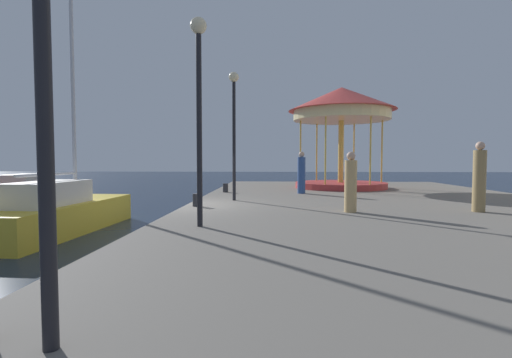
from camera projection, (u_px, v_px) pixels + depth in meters
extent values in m
plane|color=#162338|center=(187.00, 228.00, 12.21)|extent=(120.00, 120.00, 0.00)
cube|color=slate|center=(393.00, 218.00, 11.86)|extent=(13.35, 26.53, 0.80)
cube|color=maroon|center=(25.00, 201.00, 16.68)|extent=(2.82, 5.95, 0.85)
cube|color=beige|center=(24.00, 183.00, 16.62)|extent=(1.73, 2.70, 0.78)
cube|color=#4C6070|center=(37.00, 178.00, 17.86)|extent=(1.15, 0.29, 0.35)
cube|color=gold|center=(61.00, 218.00, 11.48)|extent=(2.11, 6.06, 0.94)
cube|color=beige|center=(48.00, 193.00, 10.87)|extent=(1.41, 2.69, 0.69)
cylinder|color=silver|center=(73.00, 100.00, 12.10)|extent=(0.12, 0.12, 6.58)
cylinder|color=silver|center=(48.00, 174.00, 10.89)|extent=(0.20, 2.69, 0.08)
cylinder|color=#B23333|center=(341.00, 185.00, 19.39)|extent=(4.71, 4.71, 0.30)
cylinder|color=gold|center=(341.00, 152.00, 19.30)|extent=(0.28, 0.28, 3.22)
cylinder|color=#F2E099|center=(341.00, 116.00, 19.20)|extent=(4.96, 4.96, 0.50)
cone|color=#C63D38|center=(342.00, 99.00, 19.16)|extent=(5.51, 5.51, 1.22)
cylinder|color=gold|center=(382.00, 151.00, 19.19)|extent=(0.08, 0.08, 3.22)
cylinder|color=gold|center=(354.00, 152.00, 21.07)|extent=(0.08, 0.08, 3.22)
cylinder|color=gold|center=(317.00, 152.00, 21.17)|extent=(0.08, 0.08, 3.22)
cylinder|color=gold|center=(300.00, 152.00, 19.40)|extent=(0.08, 0.08, 3.22)
cylinder|color=gold|center=(325.00, 151.00, 17.53)|extent=(0.08, 0.08, 3.22)
cylinder|color=gold|center=(370.00, 151.00, 17.43)|extent=(0.08, 0.08, 3.22)
cylinder|color=black|center=(44.00, 90.00, 2.75)|extent=(0.12, 0.12, 3.96)
cylinder|color=black|center=(199.00, 132.00, 8.03)|extent=(0.12, 0.12, 4.16)
sphere|color=#F9E5B2|center=(198.00, 26.00, 7.92)|extent=(0.36, 0.36, 0.36)
cylinder|color=black|center=(234.00, 142.00, 13.32)|extent=(0.12, 0.12, 4.25)
sphere|color=#F9E5B2|center=(234.00, 77.00, 13.20)|extent=(0.36, 0.36, 0.36)
cylinder|color=#2D2D33|center=(225.00, 188.00, 16.79)|extent=(0.24, 0.24, 0.40)
cylinder|color=#2D2D33|center=(196.00, 200.00, 11.67)|extent=(0.24, 0.24, 0.40)
cylinder|color=tan|center=(351.00, 186.00, 10.35)|extent=(0.34, 0.34, 1.46)
sphere|color=tan|center=(351.00, 156.00, 10.30)|extent=(0.24, 0.24, 0.24)
cylinder|color=#937A4C|center=(479.00, 181.00, 10.41)|extent=(0.34, 0.34, 1.74)
sphere|color=tan|center=(480.00, 146.00, 10.36)|extent=(0.24, 0.24, 0.24)
cylinder|color=#2D4C8C|center=(301.00, 175.00, 16.17)|extent=(0.34, 0.34, 1.59)
sphere|color=tan|center=(302.00, 154.00, 16.12)|extent=(0.24, 0.24, 0.24)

